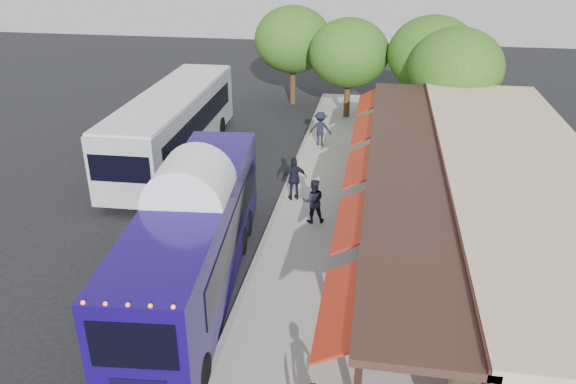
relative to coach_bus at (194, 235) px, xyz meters
The scene contains 13 objects.
ground 2.45m from the coach_bus, 17.54° to the right, with size 90.00×90.00×0.00m, color black.
sidewalk 7.59m from the coach_bus, 28.77° to the left, with size 10.00×40.00×0.15m, color #9E9B93.
curb 4.26m from the coach_bus, 67.05° to the left, with size 0.20×40.00×0.16m, color gray.
station_shelter 10.45m from the coach_bus, 19.81° to the left, with size 8.15×20.00×3.60m.
coach_bus is the anchor object (origin of this frame).
city_bus 11.39m from the coach_bus, 112.99° to the left, with size 3.03×12.67×3.39m.
ped_b 5.78m from the coach_bus, 57.49° to the left, with size 0.85×0.66×1.74m, color black.
ped_c 7.02m from the coach_bus, 72.90° to the left, with size 1.08×0.45×1.84m, color black.
ped_d 13.56m from the coach_bus, 79.91° to the left, with size 1.16×0.66×1.79m, color black.
tree_left 18.95m from the coach_bus, 79.70° to the left, with size 4.62×4.62×5.91m.
tree_mid 19.48m from the coach_bus, 65.67° to the left, with size 4.90×4.90×6.28m.
tree_right 17.71m from the coach_bus, 59.29° to the left, with size 4.73×4.73×6.06m.
tree_far 21.37m from the coach_bus, 90.88° to the left, with size 4.84×4.84×6.20m.
Camera 1 is at (3.81, -13.73, 10.29)m, focal length 35.00 mm.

